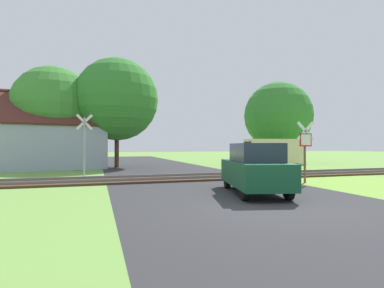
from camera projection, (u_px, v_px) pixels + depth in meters
The scene contains 11 objects.
ground_plane at pixel (259, 204), 8.65m from camera, with size 160.00×160.00×0.00m, color #6B9942.
road_asphalt at pixel (230, 194), 10.56m from camera, with size 8.16×80.00×0.01m, color #2D2D30.
rail_track at pixel (189, 178), 15.30m from camera, with size 60.00×2.60×0.22m.
stop_sign_near at pixel (305, 146), 13.65m from camera, with size 0.88×0.16×2.81m.
crossing_sign_far at pixel (84, 141), 16.18m from camera, with size 0.88×0.13×3.43m.
house at pixel (53, 144), 23.09m from camera, with size 8.36×8.03×5.81m.
tree_center at pixel (117, 100), 23.67m from camera, with size 6.49×6.49×8.63m.
tree_left at pixel (54, 106), 23.10m from camera, with size 6.15×6.15×7.84m.
tree_far at pixel (278, 116), 31.26m from camera, with size 7.02×7.02×8.38m.
mail_truck at pixel (271, 152), 23.65m from camera, with size 5.10×2.46×2.24m.
parked_car at pixel (254, 168), 10.56m from camera, with size 2.51×4.27×1.78m.
Camera 1 is at (-4.47, -7.67, 1.68)m, focal length 28.00 mm.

